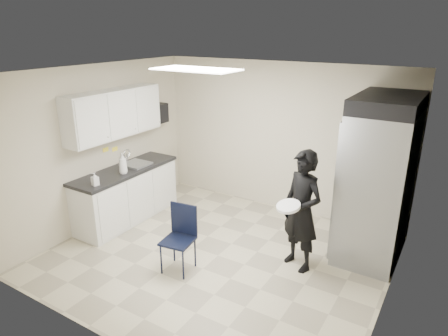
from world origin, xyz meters
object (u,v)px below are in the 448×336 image
Objects in this scene: commercial_fridge at (378,185)px; folding_chair at (178,241)px; man_tuxedo at (302,211)px; lower_counter at (127,196)px.

commercial_fridge is 2.38× the size of folding_chair.
man_tuxedo reaches higher than folding_chair.
folding_chair is at bearing -121.82° from man_tuxedo.
commercial_fridge reaches higher than lower_counter.
man_tuxedo is at bearing 3.18° from lower_counter.
commercial_fridge is 1.20m from man_tuxedo.
lower_counter is 3.98m from commercial_fridge.
commercial_fridge is (3.78, 1.07, 0.62)m from lower_counter.
commercial_fridge is 2.86m from folding_chair.
lower_counter is 0.90× the size of commercial_fridge.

